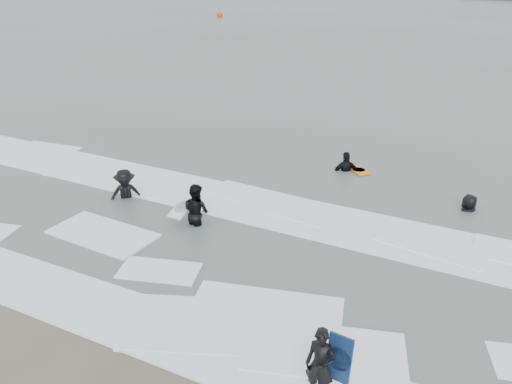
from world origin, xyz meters
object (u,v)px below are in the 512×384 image
at_px(surfer_breaker, 127,200).
at_px(surfer_wading, 197,224).
at_px(surfer_right_far, 468,211).
at_px(buoy, 220,15).
at_px(surfer_right_near, 346,171).

bearing_deg(surfer_breaker, surfer_wading, -50.70).
bearing_deg(surfer_right_far, buoy, -101.71).
distance_m(surfer_breaker, buoy, 70.17).
bearing_deg(surfer_wading, surfer_breaker, 2.43).
bearing_deg(surfer_right_far, surfer_wading, -16.58).
height_order(surfer_breaker, surfer_right_far, surfer_breaker).
bearing_deg(surfer_wading, buoy, -50.24).
distance_m(surfer_right_far, buoy, 72.28).
height_order(surfer_right_near, buoy, buoy).
distance_m(surfer_right_near, surfer_right_far, 5.02).
distance_m(surfer_wading, surfer_breaker, 3.22).
xyz_separation_m(surfer_breaker, buoy, (-33.35, 61.74, 0.42)).
height_order(surfer_breaker, surfer_right_near, surfer_breaker).
distance_m(surfer_wading, surfer_right_near, 7.07).
relative_size(surfer_breaker, surfer_right_far, 1.13).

